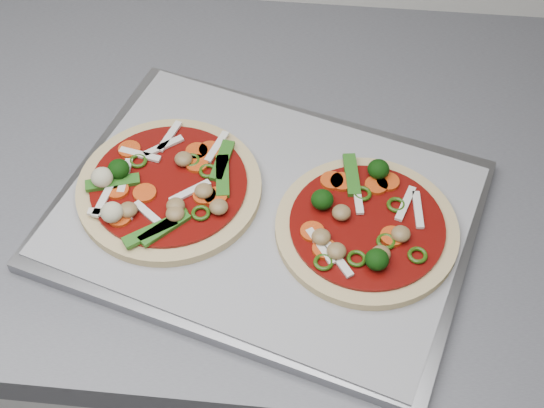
{
  "coord_description": "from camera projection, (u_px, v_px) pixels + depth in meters",
  "views": [
    {
      "loc": [
        -0.01,
        0.72,
        1.56
      ],
      "look_at": [
        -0.06,
        1.21,
        0.93
      ],
      "focal_mm": 50.0,
      "sensor_mm": 36.0,
      "label": 1
    }
  ],
  "objects": [
    {
      "name": "pizza_right",
      "position": [
        365.0,
        226.0,
        0.79
      ],
      "size": [
        0.26,
        0.26,
        0.03
      ],
      "rotation": [
        0.0,
        0.0,
        -0.46
      ],
      "color": "tan",
      "rests_on": "parchment"
    },
    {
      "name": "countertop",
      "position": [
        328.0,
        176.0,
        0.89
      ],
      "size": [
        3.6,
        0.6,
        0.04
      ],
      "primitive_type": "cube",
      "color": "slate",
      "rests_on": "base_cabinet"
    },
    {
      "name": "parchment",
      "position": [
        264.0,
        210.0,
        0.81
      ],
      "size": [
        0.49,
        0.42,
        0.0
      ],
      "primitive_type": "cube",
      "rotation": [
        0.0,
        0.0,
        -0.3
      ],
      "color": "#99989D",
      "rests_on": "baking_tray"
    },
    {
      "name": "base_cabinet",
      "position": [
        312.0,
        355.0,
        1.24
      ],
      "size": [
        3.6,
        0.6,
        0.86
      ],
      "primitive_type": "cube",
      "color": "silver",
      "rests_on": "ground"
    },
    {
      "name": "baking_tray",
      "position": [
        264.0,
        215.0,
        0.82
      ],
      "size": [
        0.51,
        0.43,
        0.01
      ],
      "primitive_type": "cube",
      "rotation": [
        0.0,
        0.0,
        -0.28
      ],
      "color": "gray",
      "rests_on": "countertop"
    },
    {
      "name": "pizza_left",
      "position": [
        167.0,
        187.0,
        0.82
      ],
      "size": [
        0.23,
        0.23,
        0.03
      ],
      "rotation": [
        0.0,
        0.0,
        -0.13
      ],
      "color": "tan",
      "rests_on": "parchment"
    }
  ]
}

